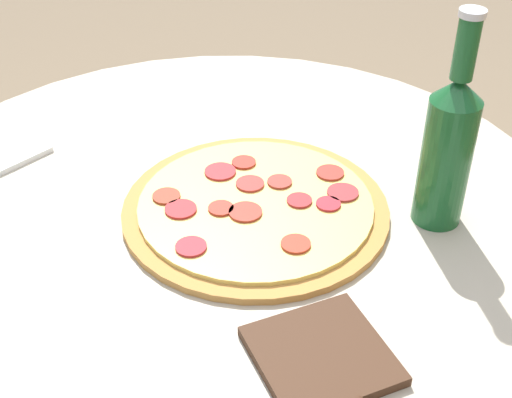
{
  "coord_description": "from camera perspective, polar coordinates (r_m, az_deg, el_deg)",
  "views": [
    {
      "loc": [
        0.73,
        0.26,
        1.29
      ],
      "look_at": [
        -0.0,
        0.05,
        0.75
      ],
      "focal_mm": 50.0,
      "sensor_mm": 36.0,
      "label": 1
    }
  ],
  "objects": [
    {
      "name": "table",
      "position": [
        1.07,
        -2.6,
        -7.93
      ],
      "size": [
        0.96,
        0.96,
        0.73
      ],
      "color": "#B2A893",
      "rests_on": "ground_plane"
    },
    {
      "name": "pizza",
      "position": [
        0.94,
        -0.0,
        -0.59
      ],
      "size": [
        0.35,
        0.35,
        0.02
      ],
      "color": "#B77F3D",
      "rests_on": "table"
    },
    {
      "name": "beer_bottle",
      "position": [
        0.9,
        15.12,
        4.12
      ],
      "size": [
        0.06,
        0.06,
        0.28
      ],
      "color": "#195628",
      "rests_on": "table"
    },
    {
      "name": "pizza_paddle",
      "position": [
        0.74,
        6.56,
        -14.2
      ],
      "size": [
        0.26,
        0.24,
        0.02
      ],
      "rotation": [
        0.0,
        0.0,
        0.69
      ],
      "color": "#422819",
      "rests_on": "table"
    },
    {
      "name": "napkin",
      "position": [
        1.11,
        -19.21,
        3.27
      ],
      "size": [
        0.13,
        0.11,
        0.01
      ],
      "color": "white",
      "rests_on": "table"
    }
  ]
}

